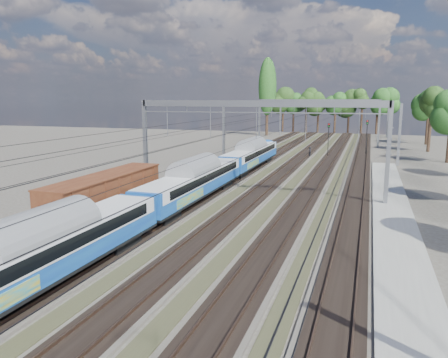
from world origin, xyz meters
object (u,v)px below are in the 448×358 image
(emu_train, at_px, (193,178))
(freight_boxcar, at_px, (106,193))
(signal_far, at_px, (367,133))
(worker, at_px, (310,152))
(signal_near, at_px, (328,136))

(emu_train, xyz_separation_m, freight_boxcar, (-4.50, -6.62, -0.34))
(signal_far, bearing_deg, emu_train, -104.68)
(emu_train, distance_m, worker, 34.63)
(emu_train, height_order, signal_near, signal_near)
(freight_boxcar, bearing_deg, signal_far, 68.55)
(signal_near, distance_m, signal_far, 7.64)
(signal_near, bearing_deg, signal_far, 57.32)
(emu_train, bearing_deg, worker, 80.47)
(worker, xyz_separation_m, signal_near, (2.61, 1.20, 2.52))
(worker, bearing_deg, signal_far, -55.51)
(emu_train, distance_m, signal_near, 36.30)
(freight_boxcar, bearing_deg, emu_train, 55.77)
(emu_train, relative_size, worker, 33.87)
(freight_boxcar, bearing_deg, signal_near, 72.98)
(freight_boxcar, height_order, signal_near, signal_near)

